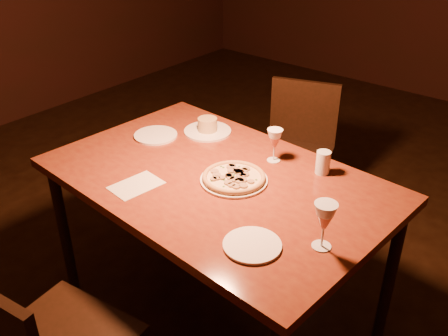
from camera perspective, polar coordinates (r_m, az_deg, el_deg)
The scene contains 12 objects.
floor at distance 2.91m, azimuth 1.70°, elevation -12.66°, with size 7.00×7.00×0.00m, color black.
dining_table at distance 2.27m, azimuth -0.85°, elevation -2.53°, with size 1.59×1.09×0.82m.
chair_far at distance 3.21m, azimuth 8.38°, elevation 2.45°, with size 0.55×0.55×0.90m.
pizza_plate at distance 2.19m, azimuth 1.14°, elevation -1.11°, with size 0.30×0.30×0.03m.
ramekin_saucer at distance 2.63m, azimuth -1.89°, elevation 4.62°, with size 0.25×0.25×0.08m.
wine_glass_far at distance 2.34m, azimuth 5.77°, elevation 2.60°, with size 0.07×0.07×0.16m, color #C76753, non-canonical shape.
wine_glass_right at distance 1.80m, azimuth 11.33°, elevation -6.49°, with size 0.08×0.08×0.19m, color #C76753, non-canonical shape.
water_tumbler at distance 2.28m, azimuth 11.25°, elevation 0.63°, with size 0.06×0.06×0.11m, color silver.
side_plate_left at distance 2.62m, azimuth -7.81°, elevation 3.73°, with size 0.22×0.22×0.01m, color white.
side_plate_near at distance 1.82m, azimuth 3.24°, elevation -8.78°, with size 0.21×0.21×0.01m, color white.
menu_card at distance 2.20m, azimuth -10.00°, elevation -1.96°, with size 0.15×0.22×0.00m, color silver.
pendant_light at distance 1.96m, azimuth -1.04°, elevation 18.35°, with size 0.12×0.12×0.12m, color #F97F45.
Camera 1 is at (1.30, -1.71, 1.96)m, focal length 40.00 mm.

